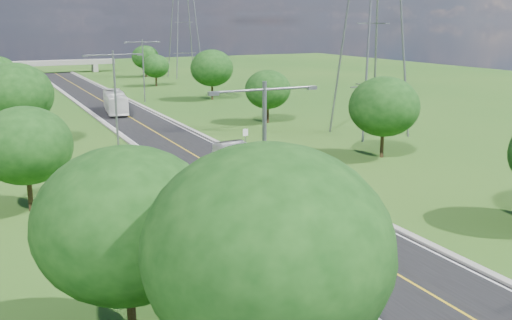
# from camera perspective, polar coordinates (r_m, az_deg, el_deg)

# --- Properties ---
(ground) EXTENTS (260.00, 260.00, 0.00)m
(ground) POSITION_cam_1_polar(r_m,az_deg,el_deg) (76.20, -11.75, 3.73)
(ground) COLOR #205016
(ground) RESTS_ON ground
(road) EXTENTS (8.00, 150.00, 0.06)m
(road) POSITION_cam_1_polar(r_m,az_deg,el_deg) (81.94, -12.83, 4.39)
(road) COLOR black
(road) RESTS_ON ground
(curb_left) EXTENTS (0.50, 150.00, 0.22)m
(curb_left) POSITION_cam_1_polar(r_m,az_deg,el_deg) (81.07, -15.76, 4.17)
(curb_left) COLOR gray
(curb_left) RESTS_ON ground
(curb_right) EXTENTS (0.50, 150.00, 0.22)m
(curb_right) POSITION_cam_1_polar(r_m,az_deg,el_deg) (83.00, -9.98, 4.69)
(curb_right) COLOR gray
(curb_right) RESTS_ON ground
(speed_limit_sign) EXTENTS (0.55, 0.09, 2.40)m
(speed_limit_sign) POSITION_cam_1_polar(r_m,az_deg,el_deg) (57.19, -1.07, 2.38)
(speed_limit_sign) COLOR slate
(speed_limit_sign) RESTS_ON ground
(overpass) EXTENTS (30.00, 3.00, 3.20)m
(overpass) POSITION_cam_1_polar(r_m,az_deg,el_deg) (154.24, -19.54, 9.07)
(overpass) COLOR gray
(overpass) RESTS_ON ground
(streetlight_near_left) EXTENTS (5.90, 0.25, 10.00)m
(streetlight_near_left) POSITION_cam_1_polar(r_m,az_deg,el_deg) (28.66, 0.83, -0.22)
(streetlight_near_left) COLOR slate
(streetlight_near_left) RESTS_ON ground
(streetlight_mid_left) EXTENTS (5.90, 0.25, 10.00)m
(streetlight_mid_left) POSITION_cam_1_polar(r_m,az_deg,el_deg) (59.53, -13.91, 6.67)
(streetlight_mid_left) COLOR slate
(streetlight_mid_left) RESTS_ON ground
(streetlight_far_right) EXTENTS (5.90, 0.25, 10.00)m
(streetlight_far_right) POSITION_cam_1_polar(r_m,az_deg,el_deg) (94.30, -11.21, 9.27)
(streetlight_far_right) COLOR slate
(streetlight_far_right) RESTS_ON ground
(power_tower_near) EXTENTS (9.00, 6.40, 28.00)m
(power_tower_near) POSITION_cam_1_polar(r_m,az_deg,el_deg) (66.63, 11.72, 14.45)
(power_tower_near) COLOR slate
(power_tower_near) RESTS_ON ground
(power_tower_far) EXTENTS (9.00, 6.40, 28.00)m
(power_tower_far) POSITION_cam_1_polar(r_m,az_deg,el_deg) (135.34, -7.25, 14.12)
(power_tower_far) COLOR slate
(power_tower_far) RESTS_ON ground
(tree_la) EXTENTS (7.14, 7.14, 8.30)m
(tree_la) POSITION_cam_1_polar(r_m,az_deg,el_deg) (22.58, -12.82, -6.26)
(tree_la) COLOR black
(tree_la) RESTS_ON ground
(tree_lb) EXTENTS (6.30, 6.30, 7.33)m
(tree_lb) POSITION_cam_1_polar(r_m,az_deg,el_deg) (41.65, -22.06, 1.35)
(tree_lb) COLOR black
(tree_lb) RESTS_ON ground
(tree_lc) EXTENTS (7.56, 7.56, 8.79)m
(tree_lc) POSITION_cam_1_polar(r_m,az_deg,el_deg) (63.27, -22.91, 6.05)
(tree_lc) COLOR black
(tree_lc) RESTS_ON ground
(tree_lf) EXTENTS (7.98, 7.98, 9.28)m
(tree_lf) POSITION_cam_1_polar(r_m,az_deg,el_deg) (18.03, 1.18, -9.00)
(tree_lf) COLOR black
(tree_lf) RESTS_ON ground
(tree_rb) EXTENTS (6.72, 6.72, 7.82)m
(tree_rb) POSITION_cam_1_polar(r_m,az_deg,el_deg) (55.62, 12.68, 5.24)
(tree_rb) COLOR black
(tree_rb) RESTS_ON ground
(tree_rc) EXTENTS (5.88, 5.88, 6.84)m
(tree_rc) POSITION_cam_1_polar(r_m,az_deg,el_deg) (73.48, 1.18, 7.07)
(tree_rc) COLOR black
(tree_rc) RESTS_ON ground
(tree_rd) EXTENTS (7.14, 7.14, 8.30)m
(tree_rd) POSITION_cam_1_polar(r_m,az_deg,el_deg) (95.96, -4.44, 9.16)
(tree_rd) COLOR black
(tree_rd) RESTS_ON ground
(tree_re) EXTENTS (5.46, 5.46, 6.35)m
(tree_re) POSITION_cam_1_polar(r_m,az_deg,el_deg) (117.86, -10.01, 9.23)
(tree_re) COLOR black
(tree_re) RESTS_ON ground
(tree_rf) EXTENTS (6.30, 6.30, 7.33)m
(tree_rf) POSITION_cam_1_polar(r_m,az_deg,el_deg) (137.97, -11.01, 10.07)
(tree_rf) COLOR black
(tree_rf) RESTS_ON ground
(bus_outbound) EXTENTS (4.24, 11.43, 3.11)m
(bus_outbound) POSITION_cam_1_polar(r_m,az_deg,el_deg) (44.58, 0.54, -0.87)
(bus_outbound) COLOR silver
(bus_outbound) RESTS_ON road
(bus_inbound) EXTENTS (3.98, 11.19, 3.05)m
(bus_inbound) POSITION_cam_1_polar(r_m,az_deg,el_deg) (84.29, -13.88, 5.65)
(bus_inbound) COLOR white
(bus_inbound) RESTS_ON road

